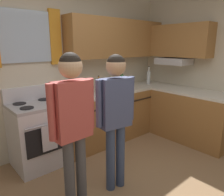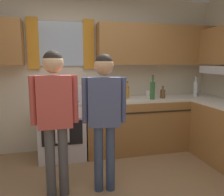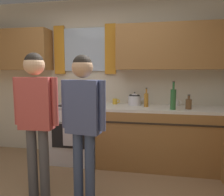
# 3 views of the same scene
# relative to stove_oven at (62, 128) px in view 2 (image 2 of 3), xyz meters

# --- Properties ---
(back_wall_unit) EXTENTS (4.60, 0.42, 2.60)m
(back_wall_unit) POSITION_rel_stove_oven_xyz_m (0.43, 0.28, 1.02)
(back_wall_unit) COLOR beige
(back_wall_unit) RESTS_ON ground
(kitchen_counter_run) EXTENTS (2.32, 1.97, 0.90)m
(kitchen_counter_run) POSITION_rel_stove_oven_xyz_m (1.85, -0.36, -0.02)
(kitchen_counter_run) COLOR #9E6B38
(kitchen_counter_run) RESTS_ON ground
(stove_oven) EXTENTS (0.70, 0.67, 1.10)m
(stove_oven) POSITION_rel_stove_oven_xyz_m (0.00, 0.00, 0.00)
(stove_oven) COLOR silver
(stove_oven) RESTS_ON ground
(bottle_oil_amber) EXTENTS (0.06, 0.06, 0.29)m
(bottle_oil_amber) POSITION_rel_stove_oven_xyz_m (1.08, 0.00, 0.54)
(bottle_oil_amber) COLOR #B27223
(bottle_oil_amber) RESTS_ON kitchen_counter_run
(bottle_tall_clear) EXTENTS (0.07, 0.07, 0.37)m
(bottle_tall_clear) POSITION_rel_stove_oven_xyz_m (2.33, -0.03, 0.57)
(bottle_tall_clear) COLOR silver
(bottle_tall_clear) RESTS_ON kitchen_counter_run
(bottle_wine_green) EXTENTS (0.08, 0.08, 0.39)m
(bottle_wine_green) POSITION_rel_stove_oven_xyz_m (1.45, -0.18, 0.58)
(bottle_wine_green) COLOR #2D6633
(bottle_wine_green) RESTS_ON kitchen_counter_run
(bottle_squat_brown) EXTENTS (0.08, 0.08, 0.21)m
(bottle_squat_brown) POSITION_rel_stove_oven_xyz_m (1.67, -0.10, 0.51)
(bottle_squat_brown) COLOR brown
(bottle_squat_brown) RESTS_ON kitchen_counter_run
(mug_ceramic_white) EXTENTS (0.13, 0.08, 0.09)m
(mug_ceramic_white) POSITION_rel_stove_oven_xyz_m (1.54, 0.19, 0.48)
(mug_ceramic_white) COLOR white
(mug_ceramic_white) RESTS_ON kitchen_counter_run
(mug_mustard_yellow) EXTENTS (0.12, 0.08, 0.09)m
(mug_mustard_yellow) POSITION_rel_stove_oven_xyz_m (0.58, 0.18, 0.48)
(mug_mustard_yellow) COLOR gold
(mug_mustard_yellow) RESTS_ON kitchen_counter_run
(stovetop_kettle) EXTENTS (0.27, 0.20, 0.21)m
(stovetop_kettle) POSITION_rel_stove_oven_xyz_m (0.90, 0.15, 0.53)
(stovetop_kettle) COLOR silver
(stovetop_kettle) RESTS_ON kitchen_counter_run
(adult_left) EXTENTS (0.50, 0.22, 1.62)m
(adult_left) POSITION_rel_stove_oven_xyz_m (-0.08, -1.09, 0.55)
(adult_left) COLOR #4C4C51
(adult_left) RESTS_ON ground
(adult_in_plaid) EXTENTS (0.49, 0.21, 1.59)m
(adult_in_plaid) POSITION_rel_stove_oven_xyz_m (0.46, -1.11, 0.53)
(adult_in_plaid) COLOR #38476B
(adult_in_plaid) RESTS_ON ground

